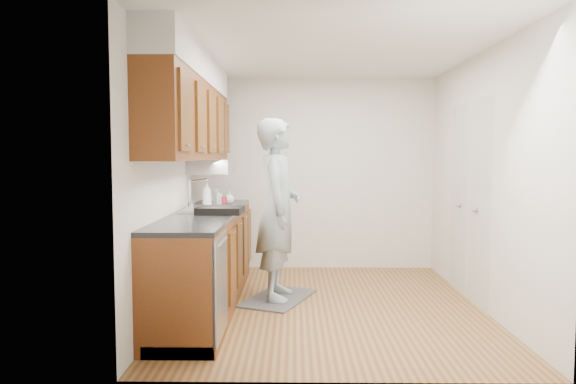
# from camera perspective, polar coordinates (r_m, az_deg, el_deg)

# --- Properties ---
(floor) EXTENTS (3.50, 3.50, 0.00)m
(floor) POSITION_cam_1_polar(r_m,az_deg,el_deg) (5.25, 4.35, -12.45)
(floor) COLOR olive
(floor) RESTS_ON ground
(ceiling) EXTENTS (3.50, 3.50, 0.00)m
(ceiling) POSITION_cam_1_polar(r_m,az_deg,el_deg) (5.14, 4.50, 15.35)
(ceiling) COLOR white
(ceiling) RESTS_ON wall_left
(wall_left) EXTENTS (0.02, 3.50, 2.50)m
(wall_left) POSITION_cam_1_polar(r_m,az_deg,el_deg) (5.17, -12.41, 1.28)
(wall_left) COLOR silver
(wall_left) RESTS_ON floor
(wall_right) EXTENTS (0.02, 3.50, 2.50)m
(wall_right) POSITION_cam_1_polar(r_m,az_deg,el_deg) (5.36, 20.66, 1.21)
(wall_right) COLOR silver
(wall_right) RESTS_ON floor
(wall_back) EXTENTS (3.00, 0.02, 2.50)m
(wall_back) POSITION_cam_1_polar(r_m,az_deg,el_deg) (6.79, 3.46, 1.99)
(wall_back) COLOR silver
(wall_back) RESTS_ON floor
(counter) EXTENTS (0.64, 2.80, 1.30)m
(counter) POSITION_cam_1_polar(r_m,az_deg,el_deg) (5.20, -9.04, -7.12)
(counter) COLOR brown
(counter) RESTS_ON floor
(upper_cabinets) EXTENTS (0.47, 2.80, 1.21)m
(upper_cabinets) POSITION_cam_1_polar(r_m,az_deg,el_deg) (5.19, -10.58, 9.04)
(upper_cabinets) COLOR brown
(upper_cabinets) RESTS_ON wall_left
(closet_door) EXTENTS (0.02, 1.22, 2.05)m
(closet_door) POSITION_cam_1_polar(r_m,az_deg,el_deg) (5.65, 19.45, -0.92)
(closet_door) COLOR white
(closet_door) RESTS_ON wall_right
(floor_mat) EXTENTS (0.84, 1.04, 0.02)m
(floor_mat) POSITION_cam_1_polar(r_m,az_deg,el_deg) (5.46, -1.09, -11.71)
(floor_mat) COLOR #5C5C5F
(floor_mat) RESTS_ON floor
(person) EXTENTS (0.54, 0.77, 2.10)m
(person) POSITION_cam_1_polar(r_m,az_deg,el_deg) (5.27, -1.11, -0.55)
(person) COLOR #90A6AF
(person) RESTS_ON floor_mat
(soap_bottle_a) EXTENTS (0.12, 0.12, 0.27)m
(soap_bottle_a) POSITION_cam_1_polar(r_m,az_deg,el_deg) (5.70, -8.98, -0.18)
(soap_bottle_a) COLOR white
(soap_bottle_a) RESTS_ON counter
(soap_bottle_b) EXTENTS (0.12, 0.12, 0.19)m
(soap_bottle_b) POSITION_cam_1_polar(r_m,az_deg,el_deg) (5.87, -7.83, -0.48)
(soap_bottle_b) COLOR white
(soap_bottle_b) RESTS_ON counter
(soap_bottle_c) EXTENTS (0.17, 0.17, 0.16)m
(soap_bottle_c) POSITION_cam_1_polar(r_m,az_deg,el_deg) (5.87, -6.57, -0.60)
(soap_bottle_c) COLOR white
(soap_bottle_c) RESTS_ON counter
(soda_can) EXTENTS (0.06, 0.06, 0.10)m
(soda_can) POSITION_cam_1_polar(r_m,az_deg,el_deg) (5.70, -7.10, -1.01)
(soda_can) COLOR red
(soda_can) RESTS_ON counter
(steel_can) EXTENTS (0.08, 0.08, 0.12)m
(steel_can) POSITION_cam_1_polar(r_m,az_deg,el_deg) (5.93, -7.42, -0.75)
(steel_can) COLOR #A5A5AA
(steel_can) RESTS_ON counter
(dish_rack) EXTENTS (0.44, 0.38, 0.07)m
(dish_rack) POSITION_cam_1_polar(r_m,az_deg,el_deg) (4.93, -7.53, -2.01)
(dish_rack) COLOR black
(dish_rack) RESTS_ON counter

